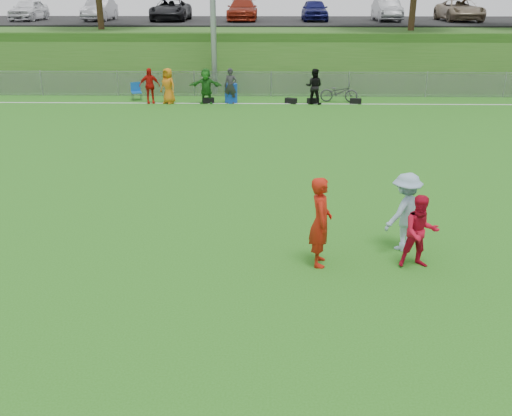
{
  "coord_description": "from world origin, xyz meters",
  "views": [
    {
      "loc": [
        -0.1,
        -9.83,
        5.37
      ],
      "look_at": [
        -0.34,
        0.5,
        1.34
      ],
      "focal_mm": 40.0,
      "sensor_mm": 36.0,
      "label": 1
    }
  ],
  "objects_px": {
    "player_red_center": "(420,232)",
    "bicycle": "(339,92)",
    "recycling_bin": "(231,93)",
    "player_red_left": "(321,222)",
    "player_blue": "(405,212)"
  },
  "relations": [
    {
      "from": "player_red_left",
      "to": "player_blue",
      "type": "bearing_deg",
      "value": -65.02
    },
    {
      "from": "player_red_left",
      "to": "recycling_bin",
      "type": "xyz_separation_m",
      "value": [
        -2.93,
        17.45,
        -0.47
      ]
    },
    {
      "from": "player_red_left",
      "to": "player_red_center",
      "type": "distance_m",
      "value": 2.01
    },
    {
      "from": "player_red_center",
      "to": "player_red_left",
      "type": "bearing_deg",
      "value": 174.29
    },
    {
      "from": "bicycle",
      "to": "recycling_bin",
      "type": "bearing_deg",
      "value": 99.55
    },
    {
      "from": "recycling_bin",
      "to": "bicycle",
      "type": "distance_m",
      "value": 5.33
    },
    {
      "from": "player_red_center",
      "to": "bicycle",
      "type": "bearing_deg",
      "value": 85.21
    },
    {
      "from": "player_red_center",
      "to": "recycling_bin",
      "type": "distance_m",
      "value": 18.21
    },
    {
      "from": "player_blue",
      "to": "recycling_bin",
      "type": "bearing_deg",
      "value": -113.35
    },
    {
      "from": "recycling_bin",
      "to": "player_red_left",
      "type": "bearing_deg",
      "value": -80.48
    },
    {
      "from": "recycling_bin",
      "to": "bicycle",
      "type": "height_order",
      "value": "bicycle"
    },
    {
      "from": "bicycle",
      "to": "player_red_center",
      "type": "bearing_deg",
      "value": -175.13
    },
    {
      "from": "player_red_center",
      "to": "player_blue",
      "type": "xyz_separation_m",
      "value": [
        -0.12,
        0.86,
        0.09
      ]
    },
    {
      "from": "player_red_left",
      "to": "bicycle",
      "type": "height_order",
      "value": "player_red_left"
    },
    {
      "from": "player_red_center",
      "to": "player_blue",
      "type": "distance_m",
      "value": 0.87
    }
  ]
}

